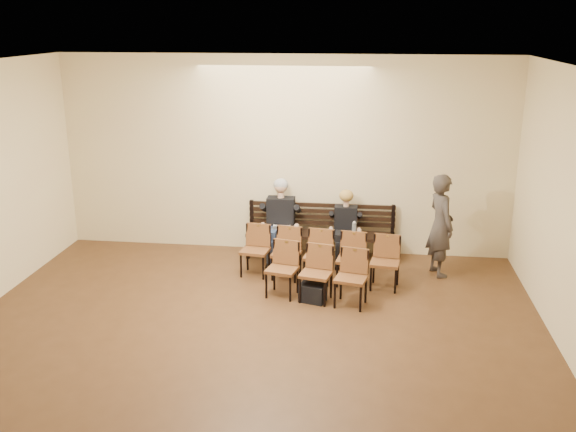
{
  "coord_description": "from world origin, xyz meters",
  "views": [
    {
      "loc": [
        1.47,
        -6.04,
        4.05
      ],
      "look_at": [
        0.19,
        4.05,
        0.93
      ],
      "focal_mm": 40.0,
      "sensor_mm": 36.0,
      "label": 1
    }
  ],
  "objects_px": {
    "chair_row_back": "(318,257)",
    "passerby": "(441,218)",
    "seated_woman": "(345,230)",
    "bench": "(320,245)",
    "laptop": "(281,230)",
    "bag": "(313,293)",
    "chair_row_front": "(316,274)",
    "water_bottle": "(354,235)",
    "seated_man": "(280,219)"
  },
  "relations": [
    {
      "from": "bench",
      "to": "passerby",
      "type": "relative_size",
      "value": 1.33
    },
    {
      "from": "chair_row_back",
      "to": "chair_row_front",
      "type": "bearing_deg",
      "value": -80.52
    },
    {
      "from": "laptop",
      "to": "bag",
      "type": "bearing_deg",
      "value": -52.25
    },
    {
      "from": "bench",
      "to": "chair_row_front",
      "type": "bearing_deg",
      "value": -87.62
    },
    {
      "from": "seated_woman",
      "to": "chair_row_back",
      "type": "bearing_deg",
      "value": -111.5
    },
    {
      "from": "bench",
      "to": "laptop",
      "type": "bearing_deg",
      "value": -158.41
    },
    {
      "from": "seated_man",
      "to": "laptop",
      "type": "height_order",
      "value": "seated_man"
    },
    {
      "from": "laptop",
      "to": "chair_row_back",
      "type": "xyz_separation_m",
      "value": [
        0.72,
        -0.84,
        -0.14
      ]
    },
    {
      "from": "bench",
      "to": "seated_woman",
      "type": "bearing_deg",
      "value": -15.29
    },
    {
      "from": "laptop",
      "to": "passerby",
      "type": "bearing_deg",
      "value": 8.37
    },
    {
      "from": "chair_row_back",
      "to": "passerby",
      "type": "bearing_deg",
      "value": 23.63
    },
    {
      "from": "chair_row_front",
      "to": "chair_row_back",
      "type": "height_order",
      "value": "chair_row_front"
    },
    {
      "from": "bag",
      "to": "chair_row_back",
      "type": "height_order",
      "value": "chair_row_back"
    },
    {
      "from": "bench",
      "to": "bag",
      "type": "relative_size",
      "value": 6.94
    },
    {
      "from": "water_bottle",
      "to": "bag",
      "type": "relative_size",
      "value": 0.64
    },
    {
      "from": "seated_woman",
      "to": "chair_row_front",
      "type": "distance_m",
      "value": 1.77
    },
    {
      "from": "seated_woman",
      "to": "water_bottle",
      "type": "xyz_separation_m",
      "value": [
        0.16,
        -0.25,
        0.01
      ]
    },
    {
      "from": "seated_woman",
      "to": "passerby",
      "type": "distance_m",
      "value": 1.67
    },
    {
      "from": "bench",
      "to": "passerby",
      "type": "bearing_deg",
      "value": -15.27
    },
    {
      "from": "laptop",
      "to": "bag",
      "type": "relative_size",
      "value": 0.8
    },
    {
      "from": "seated_man",
      "to": "seated_woman",
      "type": "distance_m",
      "value": 1.15
    },
    {
      "from": "seated_woman",
      "to": "chair_row_back",
      "type": "xyz_separation_m",
      "value": [
        -0.39,
        -0.98,
        -0.15
      ]
    },
    {
      "from": "seated_woman",
      "to": "passerby",
      "type": "bearing_deg",
      "value": -15.26
    },
    {
      "from": "chair_row_front",
      "to": "chair_row_back",
      "type": "distance_m",
      "value": 0.75
    },
    {
      "from": "seated_man",
      "to": "bag",
      "type": "xyz_separation_m",
      "value": [
        0.74,
        -1.77,
        -0.58
      ]
    },
    {
      "from": "seated_woman",
      "to": "water_bottle",
      "type": "distance_m",
      "value": 0.29
    },
    {
      "from": "chair_row_front",
      "to": "bench",
      "type": "bearing_deg",
      "value": 104.58
    },
    {
      "from": "bench",
      "to": "chair_row_back",
      "type": "height_order",
      "value": "chair_row_back"
    },
    {
      "from": "passerby",
      "to": "laptop",
      "type": "bearing_deg",
      "value": 63.62
    },
    {
      "from": "seated_man",
      "to": "chair_row_front",
      "type": "height_order",
      "value": "seated_man"
    },
    {
      "from": "seated_man",
      "to": "chair_row_back",
      "type": "bearing_deg",
      "value": -52.48
    },
    {
      "from": "water_bottle",
      "to": "passerby",
      "type": "distance_m",
      "value": 1.47
    },
    {
      "from": "bag",
      "to": "passerby",
      "type": "height_order",
      "value": "passerby"
    },
    {
      "from": "bench",
      "to": "seated_woman",
      "type": "relative_size",
      "value": 2.3
    },
    {
      "from": "bench",
      "to": "seated_woman",
      "type": "height_order",
      "value": "seated_woman"
    },
    {
      "from": "bag",
      "to": "chair_row_front",
      "type": "distance_m",
      "value": 0.29
    },
    {
      "from": "bench",
      "to": "bag",
      "type": "xyz_separation_m",
      "value": [
        0.04,
        -1.89,
        -0.09
      ]
    },
    {
      "from": "chair_row_front",
      "to": "chair_row_back",
      "type": "relative_size",
      "value": 0.59
    },
    {
      "from": "chair_row_back",
      "to": "water_bottle",
      "type": "bearing_deg",
      "value": 61.14
    },
    {
      "from": "laptop",
      "to": "passerby",
      "type": "relative_size",
      "value": 0.15
    },
    {
      "from": "bag",
      "to": "passerby",
      "type": "bearing_deg",
      "value": 34.42
    },
    {
      "from": "bench",
      "to": "chair_row_front",
      "type": "relative_size",
      "value": 1.72
    },
    {
      "from": "passerby",
      "to": "chair_row_back",
      "type": "height_order",
      "value": "passerby"
    },
    {
      "from": "seated_man",
      "to": "bag",
      "type": "bearing_deg",
      "value": -67.42
    },
    {
      "from": "water_bottle",
      "to": "chair_row_back",
      "type": "distance_m",
      "value": 0.92
    },
    {
      "from": "bench",
      "to": "laptop",
      "type": "distance_m",
      "value": 0.79
    },
    {
      "from": "seated_man",
      "to": "water_bottle",
      "type": "distance_m",
      "value": 1.32
    },
    {
      "from": "water_bottle",
      "to": "seated_woman",
      "type": "bearing_deg",
      "value": 122.04
    },
    {
      "from": "water_bottle",
      "to": "bag",
      "type": "xyz_separation_m",
      "value": [
        -0.56,
        -1.52,
        -0.43
      ]
    },
    {
      "from": "water_bottle",
      "to": "laptop",
      "type": "bearing_deg",
      "value": 175.14
    }
  ]
}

